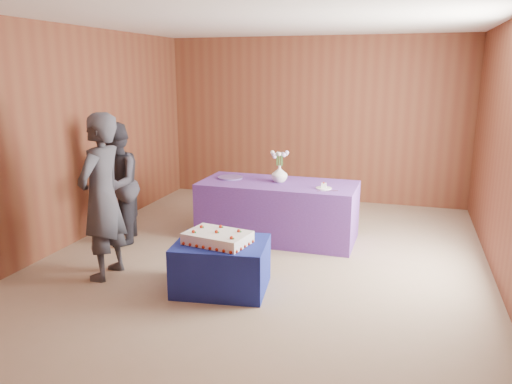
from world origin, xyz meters
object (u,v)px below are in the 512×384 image
at_px(guest_left, 102,197).
at_px(cake_table, 221,266).
at_px(serving_table, 278,211).
at_px(sheet_cake, 218,238).
at_px(guest_right, 116,184).
at_px(vase, 279,174).

bearing_deg(guest_left, cake_table, 92.00).
xyz_separation_m(serving_table, guest_left, (-1.44, -1.74, 0.50)).
relative_size(sheet_cake, guest_right, 0.46).
relative_size(cake_table, guest_left, 0.51).
distance_m(guest_left, guest_right, 1.07).
height_order(cake_table, serving_table, serving_table).
xyz_separation_m(cake_table, guest_right, (-1.75, 0.91, 0.52)).
distance_m(serving_table, vase, 0.48).
relative_size(cake_table, sheet_cake, 1.29).
distance_m(vase, guest_right, 2.07).
relative_size(vase, guest_left, 0.12).
height_order(cake_table, sheet_cake, sheet_cake).
relative_size(cake_table, serving_table, 0.45).
relative_size(cake_table, guest_right, 0.59).
bearing_deg(cake_table, guest_left, 174.45).
height_order(sheet_cake, vase, vase).
bearing_deg(vase, cake_table, -94.96).
relative_size(serving_table, guest_left, 1.14).
bearing_deg(serving_table, guest_right, -156.91).
height_order(serving_table, sheet_cake, serving_table).
distance_m(serving_table, guest_right, 2.08).
bearing_deg(cake_table, vase, 77.48).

